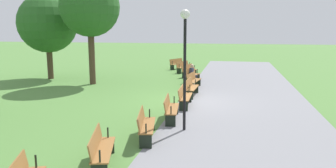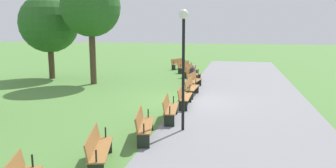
{
  "view_description": "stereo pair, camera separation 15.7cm",
  "coord_description": "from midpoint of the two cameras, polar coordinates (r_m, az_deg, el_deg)",
  "views": [
    {
      "loc": [
        15.15,
        2.08,
        3.51
      ],
      "look_at": [
        -0.0,
        -1.09,
        0.8
      ],
      "focal_mm": 34.09,
      "sensor_mm": 36.0,
      "label": 1
    },
    {
      "loc": [
        15.11,
        2.24,
        3.51
      ],
      "look_at": [
        -0.0,
        -1.09,
        0.8
      ],
      "focal_mm": 34.09,
      "sensor_mm": 36.0,
      "label": 2
    }
  ],
  "objects": [
    {
      "name": "ground_plane",
      "position": [
        15.68,
        4.17,
        -3.03
      ],
      "size": [
        120.0,
        120.0,
        0.0
      ],
      "primitive_type": "plane",
      "color": "#54843D"
    },
    {
      "name": "path_paving",
      "position": [
        15.54,
        13.69,
        -3.4
      ],
      "size": [
        39.42,
        6.16,
        0.01
      ],
      "primitive_type": "cube",
      "color": "gray",
      "rests_on": "ground"
    },
    {
      "name": "bench_0",
      "position": [
        27.93,
        2.09,
        3.68
      ],
      "size": [
        1.84,
        1.21,
        0.89
      ],
      "rotation": [
        0.0,
        0.0,
        -0.44
      ],
      "color": "#996633",
      "rests_on": "ground"
    },
    {
      "name": "bench_1",
      "position": [
        25.72,
        3.21,
        3.14
      ],
      "size": [
        1.87,
        1.09,
        0.89
      ],
      "rotation": [
        0.0,
        0.0,
        -0.36
      ],
      "color": "#996633",
      "rests_on": "ground"
    },
    {
      "name": "bench_2",
      "position": [
        23.48,
        4.1,
        2.48
      ],
      "size": [
        1.88,
        0.96,
        0.89
      ],
      "rotation": [
        0.0,
        0.0,
        -0.28
      ],
      "color": "#996633",
      "rests_on": "ground"
    },
    {
      "name": "bench_3",
      "position": [
        21.22,
        4.69,
        1.67
      ],
      "size": [
        1.88,
        0.83,
        0.89
      ],
      "rotation": [
        0.0,
        0.0,
        -0.2
      ],
      "color": "#996633",
      "rests_on": "ground"
    },
    {
      "name": "bench_4",
      "position": [
        18.96,
        4.86,
        0.68
      ],
      "size": [
        1.86,
        0.69,
        0.89
      ],
      "rotation": [
        0.0,
        0.0,
        -0.12
      ],
      "color": "#996633",
      "rests_on": "ground"
    },
    {
      "name": "bench_5",
      "position": [
        16.71,
        4.45,
        -0.56
      ],
      "size": [
        1.84,
        0.55,
        0.89
      ],
      "rotation": [
        0.0,
        0.0,
        -0.04
      ],
      "color": "#996633",
      "rests_on": "ground"
    },
    {
      "name": "bench_6",
      "position": [
        14.49,
        3.18,
        -2.18
      ],
      "size": [
        1.84,
        0.55,
        0.89
      ],
      "rotation": [
        0.0,
        0.0,
        0.04
      ],
      "color": "#996633",
      "rests_on": "ground"
    },
    {
      "name": "bench_7",
      "position": [
        12.33,
        0.62,
        -4.31
      ],
      "size": [
        1.86,
        0.69,
        0.89
      ],
      "rotation": [
        0.0,
        0.0,
        0.12
      ],
      "color": "#996633",
      "rests_on": "ground"
    },
    {
      "name": "bench_8",
      "position": [
        10.31,
        -3.98,
        -7.21
      ],
      "size": [
        1.88,
        0.83,
        0.89
      ],
      "rotation": [
        0.0,
        0.0,
        0.2
      ],
      "color": "#996633",
      "rests_on": "ground"
    },
    {
      "name": "bench_9",
      "position": [
        8.52,
        -11.89,
        -11.15
      ],
      "size": [
        1.88,
        0.96,
        0.89
      ],
      "rotation": [
        0.0,
        0.0,
        0.28
      ],
      "color": "#996633",
      "rests_on": "ground"
    },
    {
      "name": "person_seated",
      "position": [
        20.92,
        4.84,
        2.0
      ],
      "size": [
        0.4,
        0.57,
        1.2
      ],
      "rotation": [
        0.0,
        0.0,
        -0.2
      ],
      "color": "#2D3347",
      "rests_on": "ground"
    },
    {
      "name": "tree_3",
      "position": [
        20.71,
        -13.44,
        13.19
      ],
      "size": [
        3.68,
        3.68,
        6.66
      ],
      "color": "#4C3828",
      "rests_on": "ground"
    },
    {
      "name": "tree_4",
      "position": [
        23.8,
        -20.33,
        10.1
      ],
      "size": [
        4.01,
        4.01,
        5.86
      ],
      "color": "#4C3828",
      "rests_on": "ground"
    },
    {
      "name": "lamp_post",
      "position": [
        10.74,
        3.2,
        6.46
      ],
      "size": [
        0.32,
        0.32,
        4.13
      ],
      "color": "black",
      "rests_on": "ground"
    }
  ]
}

